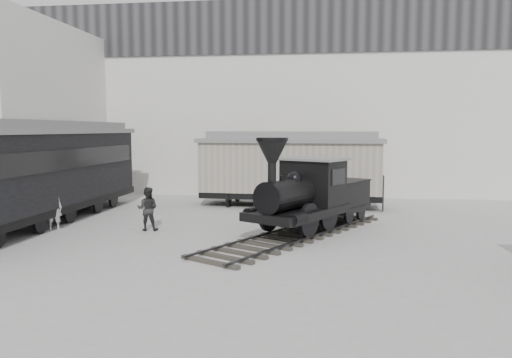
# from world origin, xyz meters

# --- Properties ---
(ground) EXTENTS (90.00, 90.00, 0.00)m
(ground) POSITION_xyz_m (0.00, 0.00, 0.00)
(ground) COLOR #9E9E9B
(north_wall) EXTENTS (34.00, 2.51, 11.00)m
(north_wall) POSITION_xyz_m (0.00, 14.98, 5.55)
(north_wall) COLOR silver
(north_wall) RESTS_ON ground
(west_pavilion) EXTENTS (7.00, 12.11, 9.00)m
(west_pavilion) POSITION_xyz_m (-14.50, 9.96, 4.49)
(west_pavilion) COLOR silver
(west_pavilion) RESTS_ON ground
(locomotive) EXTENTS (6.66, 9.55, 3.45)m
(locomotive) POSITION_xyz_m (1.13, 3.88, 1.27)
(locomotive) COLOR #2B2825
(locomotive) RESTS_ON ground
(boxcar) EXTENTS (9.22, 3.40, 3.71)m
(boxcar) POSITION_xyz_m (0.08, 10.25, 1.95)
(boxcar) COLOR black
(boxcar) RESTS_ON ground
(passenger_coach) EXTENTS (3.32, 14.44, 3.85)m
(passenger_coach) POSITION_xyz_m (-9.72, 4.03, 2.13)
(passenger_coach) COLOR black
(passenger_coach) RESTS_ON ground
(visitor_a) EXTENTS (0.70, 0.55, 1.70)m
(visitor_a) POSITION_xyz_m (-8.50, 3.18, 0.85)
(visitor_a) COLOR silver
(visitor_a) RESTS_ON ground
(visitor_b) EXTENTS (0.87, 0.71, 1.65)m
(visitor_b) POSITION_xyz_m (-4.89, 3.51, 0.83)
(visitor_b) COLOR #262626
(visitor_b) RESTS_ON ground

